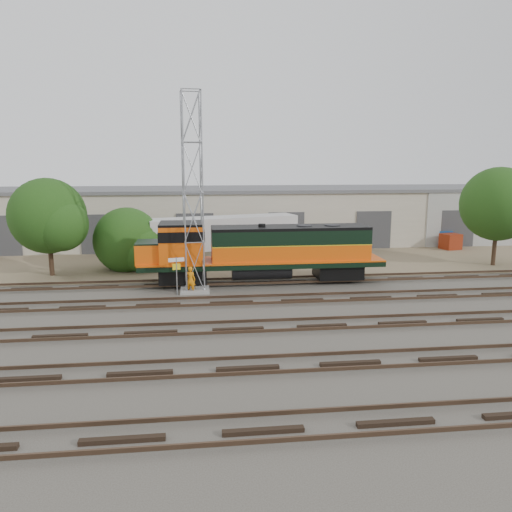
{
  "coord_description": "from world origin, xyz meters",
  "views": [
    {
      "loc": [
        -5.76,
        -25.15,
        7.76
      ],
      "look_at": [
        -2.33,
        4.0,
        2.2
      ],
      "focal_mm": 35.0,
      "sensor_mm": 36.0,
      "label": 1
    }
  ],
  "objects": [
    {
      "name": "dirt_strip",
      "position": [
        0.0,
        15.0,
        0.01
      ],
      "size": [
        80.0,
        16.0,
        0.02
      ],
      "primitive_type": "cube",
      "color": "#726047",
      "rests_on": "ground"
    },
    {
      "name": "dumpster_red",
      "position": [
        16.79,
        16.76,
        0.7
      ],
      "size": [
        1.79,
        1.72,
        1.4
      ],
      "primitive_type": "cube",
      "rotation": [
        0.0,
        0.0,
        0.24
      ],
      "color": "maroon",
      "rests_on": "ground"
    },
    {
      "name": "signal_tower",
      "position": [
        -6.02,
        4.53,
        5.72
      ],
      "size": [
        1.73,
        1.73,
        11.75
      ],
      "rotation": [
        0.0,
        0.0,
        0.1
      ],
      "color": "gray",
      "rests_on": "ground"
    },
    {
      "name": "locomotive",
      "position": [
        -2.0,
        6.0,
        2.18
      ],
      "size": [
        15.65,
        2.75,
        3.76
      ],
      "color": "black",
      "rests_on": "tracks"
    },
    {
      "name": "ground",
      "position": [
        0.0,
        0.0,
        0.0
      ],
      "size": [
        140.0,
        140.0,
        0.0
      ],
      "primitive_type": "plane",
      "color": "#47423A",
      "rests_on": "ground"
    },
    {
      "name": "tree_east",
      "position": [
        16.8,
        9.47,
        4.52
      ],
      "size": [
        5.76,
        5.49,
        7.41
      ],
      "color": "#382619",
      "rests_on": "ground"
    },
    {
      "name": "worker",
      "position": [
        -6.27,
        4.02,
        0.83
      ],
      "size": [
        0.69,
        0.55,
        1.65
      ],
      "primitive_type": "imported",
      "rotation": [
        0.0,
        0.0,
        2.87
      ],
      "color": "orange",
      "rests_on": "ground"
    },
    {
      "name": "sign_post",
      "position": [
        -7.06,
        3.75,
        1.6
      ],
      "size": [
        0.92,
        0.25,
        2.28
      ],
      "color": "gray",
      "rests_on": "ground"
    },
    {
      "name": "tree_mid",
      "position": [
        -10.65,
        11.32,
        2.0
      ],
      "size": [
        5.06,
        4.82,
        4.82
      ],
      "color": "#382619",
      "rests_on": "ground"
    },
    {
      "name": "tracks",
      "position": [
        0.0,
        -3.0,
        0.08
      ],
      "size": [
        80.0,
        20.4,
        0.28
      ],
      "color": "black",
      "rests_on": "ground"
    },
    {
      "name": "warehouse",
      "position": [
        0.04,
        22.98,
        2.65
      ],
      "size": [
        58.4,
        10.4,
        5.3
      ],
      "color": "beige",
      "rests_on": "ground"
    },
    {
      "name": "dumpster_blue",
      "position": [
        16.88,
        18.5,
        0.75
      ],
      "size": [
        1.97,
        1.91,
        1.5
      ],
      "primitive_type": "cube",
      "rotation": [
        0.0,
        0.0,
        -0.3
      ],
      "color": "#154A96",
      "rests_on": "ground"
    },
    {
      "name": "tree_west",
      "position": [
        -15.61,
        9.78,
        4.01
      ],
      "size": [
        5.39,
        5.13,
        6.71
      ],
      "color": "#382619",
      "rests_on": "ground"
    },
    {
      "name": "semi_trailer",
      "position": [
        -3.54,
        13.15,
        2.26
      ],
      "size": [
        11.87,
        5.4,
        3.59
      ],
      "rotation": [
        0.0,
        0.0,
        0.27
      ],
      "color": "silver",
      "rests_on": "ground"
    }
  ]
}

